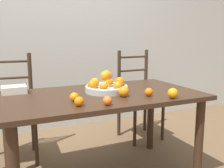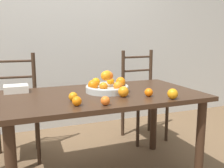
# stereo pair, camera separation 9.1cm
# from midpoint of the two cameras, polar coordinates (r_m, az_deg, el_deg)

# --- Properties ---
(wall_back) EXTENTS (8.00, 0.06, 2.60)m
(wall_back) POSITION_cam_midpoint_polar(r_m,az_deg,el_deg) (3.43, -12.61, 11.96)
(wall_back) COLOR beige
(wall_back) RESTS_ON ground_plane
(dining_table) EXTENTS (1.57, 0.88, 0.74)m
(dining_table) POSITION_cam_midpoint_polar(r_m,az_deg,el_deg) (2.12, -3.52, -4.74)
(dining_table) COLOR #382316
(dining_table) RESTS_ON ground_plane
(fruit_bowl) EXTENTS (0.35, 0.35, 0.18)m
(fruit_bowl) POSITION_cam_midpoint_polar(r_m,az_deg,el_deg) (2.14, -2.43, -0.46)
(fruit_bowl) COLOR #B2B7B2
(fruit_bowl) RESTS_ON dining_table
(orange_loose_0) EXTENTS (0.08, 0.08, 0.08)m
(orange_loose_0) POSITION_cam_midpoint_polar(r_m,az_deg,el_deg) (1.97, 11.82, -1.98)
(orange_loose_0) COLOR orange
(orange_loose_0) RESTS_ON dining_table
(orange_loose_1) EXTENTS (0.06, 0.06, 0.06)m
(orange_loose_1) POSITION_cam_midpoint_polar(r_m,az_deg,el_deg) (1.74, -2.49, -3.68)
(orange_loose_1) COLOR orange
(orange_loose_1) RESTS_ON dining_table
(orange_loose_2) EXTENTS (0.06, 0.06, 0.06)m
(orange_loose_2) POSITION_cam_midpoint_polar(r_m,az_deg,el_deg) (1.73, -8.69, -3.79)
(orange_loose_2) COLOR orange
(orange_loose_2) RESTS_ON dining_table
(orange_loose_3) EXTENTS (0.08, 0.08, 0.08)m
(orange_loose_3) POSITION_cam_midpoint_polar(r_m,az_deg,el_deg) (1.97, 1.27, -1.66)
(orange_loose_3) COLOR orange
(orange_loose_3) RESTS_ON dining_table
(orange_loose_4) EXTENTS (0.06, 0.06, 0.06)m
(orange_loose_4) POSITION_cam_midpoint_polar(r_m,az_deg,el_deg) (2.01, 6.74, -1.76)
(orange_loose_4) COLOR orange
(orange_loose_4) RESTS_ON dining_table
(orange_loose_5) EXTENTS (0.06, 0.06, 0.06)m
(orange_loose_5) POSITION_cam_midpoint_polar(r_m,az_deg,el_deg) (1.86, -9.61, -2.82)
(orange_loose_5) COLOR orange
(orange_loose_5) RESTS_ON dining_table
(chair_left) EXTENTS (0.45, 0.43, 1.03)m
(chair_left) POSITION_cam_midpoint_polar(r_m,az_deg,el_deg) (2.71, -21.81, -5.70)
(chair_left) COLOR #382619
(chair_left) RESTS_ON ground_plane
(chair_right) EXTENTS (0.44, 0.42, 1.03)m
(chair_right) POSITION_cam_midpoint_polar(r_m,az_deg,el_deg) (3.10, 4.97, -3.02)
(chair_right) COLOR #382619
(chair_right) RESTS_ON ground_plane
(book_stack) EXTENTS (0.19, 0.15, 0.06)m
(book_stack) POSITION_cam_midpoint_polar(r_m,az_deg,el_deg) (2.26, -21.66, -1.16)
(book_stack) COLOR silver
(book_stack) RESTS_ON dining_table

